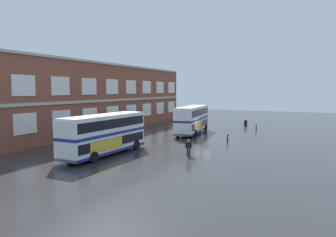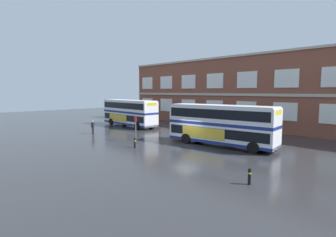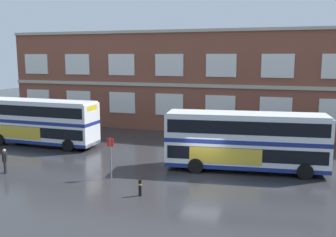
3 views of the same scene
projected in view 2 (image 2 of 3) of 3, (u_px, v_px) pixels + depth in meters
name	position (u px, v px, depth m)	size (l,w,h in m)	color
ground_plane	(199.00, 142.00, 28.09)	(120.00, 120.00, 0.00)	#2B2B2D
brick_terminal_building	(260.00, 93.00, 39.55)	(48.65, 8.19, 10.61)	brown
double_decker_near	(129.00, 112.00, 41.05)	(11.05, 3.03, 4.07)	silver
double_decker_middle	(221.00, 124.00, 26.26)	(11.23, 3.90, 4.07)	silver
waiting_passenger	(93.00, 127.00, 33.62)	(0.40, 0.61, 1.70)	black
bus_stand_flag	(136.00, 126.00, 29.10)	(0.44, 0.10, 2.70)	slate
safety_bollard_west	(249.00, 176.00, 15.39)	(0.19, 0.19, 0.95)	black
safety_bollard_east	(135.00, 143.00, 25.42)	(0.19, 0.19, 0.95)	black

